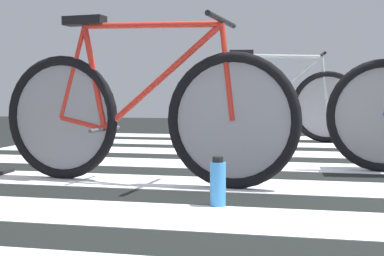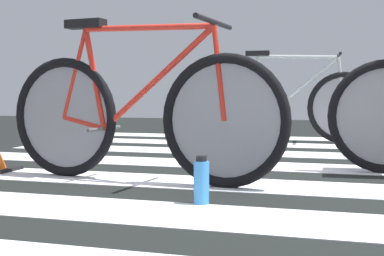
{
  "view_description": "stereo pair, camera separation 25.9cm",
  "coord_description": "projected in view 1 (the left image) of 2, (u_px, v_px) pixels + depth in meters",
  "views": [
    {
      "loc": [
        -0.01,
        -2.93,
        0.53
      ],
      "look_at": [
        -0.65,
        0.22,
        0.31
      ],
      "focal_mm": 49.12,
      "sensor_mm": 36.0,
      "label": 1
    },
    {
      "loc": [
        0.25,
        -2.93,
        0.53
      ],
      "look_at": [
        -0.65,
        0.22,
        0.31
      ],
      "focal_mm": 49.12,
      "sensor_mm": 36.0,
      "label": 2
    }
  ],
  "objects": [
    {
      "name": "crosswalk_markings",
      "position": [
        293.0,
        187.0,
        2.79
      ],
      "size": [
        5.44,
        6.53,
        0.0
      ],
      "color": "silver",
      "rests_on": "ground"
    },
    {
      "name": "bicycle_1_of_3",
      "position": [
        141.0,
        114.0,
        2.88
      ],
      "size": [
        1.73,
        0.52,
        0.93
      ],
      "rotation": [
        0.0,
        0.0,
        -0.11
      ],
      "color": "black",
      "rests_on": "ground"
    },
    {
      "name": "bicycle_3_of_3",
      "position": [
        275.0,
        104.0,
        5.32
      ],
      "size": [
        1.74,
        0.52,
        0.93
      ],
      "rotation": [
        0.0,
        0.0,
        0.07
      ],
      "color": "black",
      "rests_on": "ground"
    },
    {
      "name": "water_bottle",
      "position": [
        218.0,
        183.0,
        2.32
      ],
      "size": [
        0.07,
        0.07,
        0.22
      ],
      "color": "#3D90E1",
      "rests_on": "ground"
    },
    {
      "name": "ground",
      "position": [
        299.0,
        185.0,
        2.9
      ],
      "size": [
        18.0,
        14.0,
        0.02
      ],
      "color": "black"
    }
  ]
}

